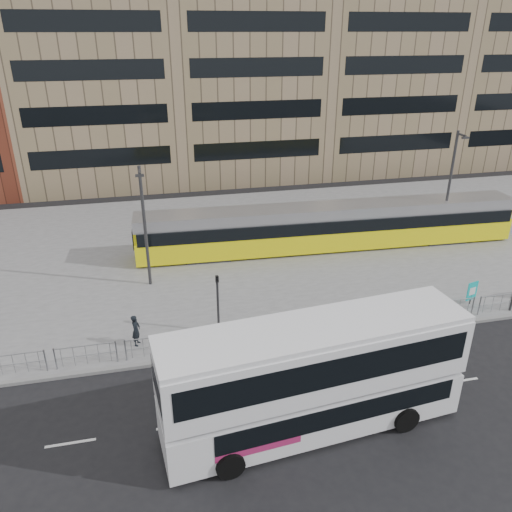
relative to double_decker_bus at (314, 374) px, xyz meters
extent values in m
plane|color=black|center=(1.09, 5.12, -2.44)|extent=(120.00, 120.00, 0.00)
cube|color=slate|center=(1.09, 17.12, -2.36)|extent=(64.00, 24.00, 0.15)
cube|color=gray|center=(1.09, 5.17, -2.36)|extent=(64.00, 0.25, 0.17)
cube|color=#927B5E|center=(-8.91, 39.12, 8.56)|extent=(14.00, 16.00, 22.00)
cube|color=#927B5E|center=(5.09, 39.12, 9.56)|extent=(14.00, 16.00, 24.00)
cube|color=#927B5E|center=(19.09, 39.12, 8.06)|extent=(14.00, 16.00, 21.00)
cube|color=#927B5E|center=(33.09, 39.12, 9.06)|extent=(14.00, 16.00, 23.00)
cylinder|color=#92959A|center=(3.09, 5.62, -1.24)|extent=(32.00, 0.05, 0.05)
cylinder|color=#92959A|center=(3.09, 5.62, -1.74)|extent=(32.00, 0.04, 0.04)
cube|color=white|center=(2.09, 1.12, -2.43)|extent=(62.00, 0.12, 0.01)
cube|color=white|center=(0.00, 0.00, -1.36)|extent=(11.46, 3.71, 1.74)
cube|color=white|center=(0.00, 0.00, 0.79)|extent=(11.46, 3.71, 2.15)
cube|color=white|center=(0.00, 0.00, 1.92)|extent=(11.45, 3.60, 0.31)
cube|color=black|center=(0.51, 0.05, -0.95)|extent=(9.43, 3.54, 0.87)
cube|color=black|center=(0.00, 0.00, 0.99)|extent=(10.86, 3.68, 1.13)
cube|color=#AB225C|center=(-2.55, -0.25, -1.41)|extent=(3.32, 2.93, 0.51)
cylinder|color=black|center=(3.39, -0.98, -1.92)|extent=(1.05, 0.41, 1.02)
cylinder|color=black|center=(3.13, 1.62, -1.92)|extent=(1.05, 0.41, 1.02)
cylinder|color=black|center=(-3.44, -1.65, -1.92)|extent=(1.05, 0.41, 1.02)
cylinder|color=black|center=(-3.69, 0.95, -1.92)|extent=(1.05, 0.41, 1.02)
cube|color=#FBF00D|center=(6.52, 15.77, -1.41)|extent=(25.86, 3.52, 1.47)
cube|color=black|center=(6.52, 15.77, -0.40)|extent=(25.49, 3.54, 0.83)
cube|color=#A7A7AC|center=(6.52, 15.77, 0.38)|extent=(25.85, 3.32, 0.74)
cube|color=#FBF00D|center=(18.85, 15.26, -0.81)|extent=(1.19, 2.12, 2.39)
cube|color=#FBF00D|center=(-5.81, 16.29, -0.81)|extent=(1.19, 2.12, 2.39)
cylinder|color=#2D2D30|center=(6.52, 15.77, -0.72)|extent=(2.29, 2.29, 2.76)
cube|color=#2D2D30|center=(14.80, 15.43, -2.06)|extent=(2.86, 2.43, 0.46)
cube|color=#2D2D30|center=(-1.76, 16.12, -2.06)|extent=(2.86, 2.43, 0.46)
cylinder|color=#2D2D30|center=(11.35, 6.71, -1.93)|extent=(0.06, 0.06, 0.71)
cube|color=#0DBABC|center=(11.35, 6.71, -1.49)|extent=(0.70, 0.23, 1.06)
cube|color=white|center=(11.35, 6.68, -1.49)|extent=(0.43, 0.12, 0.44)
imported|color=black|center=(-6.42, 6.81, -1.50)|extent=(0.55, 0.66, 1.56)
cylinder|color=#2D2D30|center=(-2.46, 7.03, -0.79)|extent=(0.12, 0.12, 3.00)
imported|color=#2D2D30|center=(-2.46, 7.03, 0.31)|extent=(0.17, 0.21, 1.00)
cylinder|color=#2D2D30|center=(-5.62, 12.97, 1.25)|extent=(0.18, 0.18, 7.08)
cylinder|color=#2D2D30|center=(-5.62, 12.57, 4.59)|extent=(0.14, 0.90, 0.14)
cube|color=#2D2D30|center=(-5.62, 12.12, 4.49)|extent=(0.45, 0.20, 0.12)
cylinder|color=#2D2D30|center=(14.57, 14.94, 1.59)|extent=(0.18, 0.18, 7.76)
cylinder|color=#2D2D30|center=(14.57, 14.54, 5.27)|extent=(0.14, 0.90, 0.14)
cube|color=#2D2D30|center=(14.57, 14.09, 5.17)|extent=(0.45, 0.20, 0.12)
camera|label=1|loc=(-5.31, -13.84, 11.45)|focal=35.00mm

